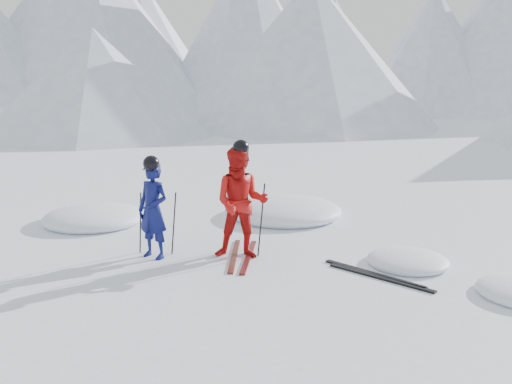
# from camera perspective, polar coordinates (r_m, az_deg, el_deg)

# --- Properties ---
(ground) EXTENTS (160.00, 160.00, 0.00)m
(ground) POSITION_cam_1_polar(r_m,az_deg,el_deg) (8.22, 10.07, -8.71)
(ground) COLOR white
(ground) RESTS_ON ground
(mountain_range) EXTENTS (106.15, 62.94, 15.53)m
(mountain_range) POSITION_cam_1_polar(r_m,az_deg,el_deg) (43.54, 20.77, 15.94)
(mountain_range) COLOR #B2BCD1
(mountain_range) RESTS_ON ground
(skier_blue) EXTENTS (0.66, 0.54, 1.57)m
(skier_blue) POSITION_cam_1_polar(r_m,az_deg,el_deg) (8.87, -10.79, -1.94)
(skier_blue) COLOR #0D124F
(skier_blue) RESTS_ON ground
(skier_red) EXTENTS (0.98, 0.82, 1.82)m
(skier_red) POSITION_cam_1_polar(r_m,az_deg,el_deg) (8.70, -1.58, -1.15)
(skier_red) COLOR #B8110E
(skier_red) RESTS_ON ground
(pole_blue_left) EXTENTS (0.11, 0.08, 1.05)m
(pole_blue_left) POSITION_cam_1_polar(r_m,az_deg,el_deg) (9.18, -12.07, -3.21)
(pole_blue_left) COLOR black
(pole_blue_left) RESTS_ON ground
(pole_blue_right) EXTENTS (0.11, 0.07, 1.05)m
(pole_blue_right) POSITION_cam_1_polar(r_m,az_deg,el_deg) (9.06, -8.64, -3.28)
(pole_blue_right) COLOR black
(pole_blue_right) RESTS_ON ground
(pole_red_left) EXTENTS (0.12, 0.10, 1.21)m
(pole_red_left) POSITION_cam_1_polar(r_m,az_deg,el_deg) (9.08, -3.01, -2.59)
(pole_red_left) COLOR black
(pole_red_left) RESTS_ON ground
(pole_red_right) EXTENTS (0.12, 0.09, 1.21)m
(pole_red_right) POSITION_cam_1_polar(r_m,az_deg,el_deg) (8.84, 0.56, -2.96)
(pole_red_right) COLOR black
(pole_red_right) RESTS_ON ground
(ski_worn_left) EXTENTS (0.42, 1.69, 0.03)m
(ski_worn_left) POSITION_cam_1_polar(r_m,az_deg,el_deg) (8.97, -2.29, -6.70)
(ski_worn_left) COLOR black
(ski_worn_left) RESTS_ON ground
(ski_worn_right) EXTENTS (0.30, 1.70, 0.03)m
(ski_worn_right) POSITION_cam_1_polar(r_m,az_deg,el_deg) (8.91, -0.79, -6.81)
(ski_worn_right) COLOR black
(ski_worn_right) RESTS_ON ground
(ski_loose_a) EXTENTS (1.50, 0.96, 0.03)m
(ski_loose_a) POSITION_cam_1_polar(r_m,az_deg,el_deg) (8.34, 12.24, -8.40)
(ski_loose_a) COLOR black
(ski_loose_a) RESTS_ON ground
(ski_loose_b) EXTENTS (1.53, 0.91, 0.03)m
(ski_loose_b) POSITION_cam_1_polar(r_m,az_deg,el_deg) (8.20, 12.93, -8.78)
(ski_loose_b) COLOR black
(ski_loose_b) RESTS_ON ground
(snow_lumps) EXTENTS (9.23, 5.47, 0.53)m
(snow_lumps) POSITION_cam_1_polar(r_m,az_deg,el_deg) (10.91, -1.67, -3.45)
(snow_lumps) COLOR white
(snow_lumps) RESTS_ON ground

